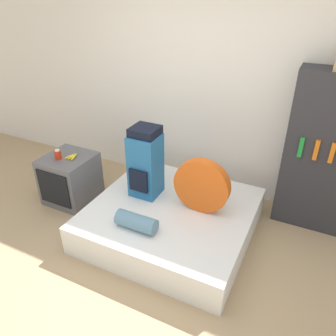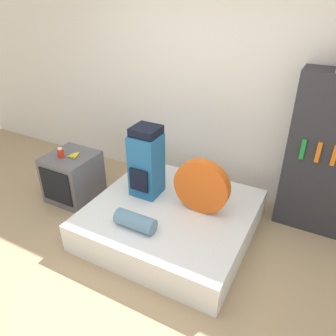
# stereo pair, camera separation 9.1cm
# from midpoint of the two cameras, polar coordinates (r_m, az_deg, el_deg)

# --- Properties ---
(ground_plane) EXTENTS (16.00, 16.00, 0.00)m
(ground_plane) POSITION_cam_midpoint_polar(r_m,az_deg,el_deg) (3.07, -7.33, -19.95)
(ground_plane) COLOR tan
(wall_back) EXTENTS (8.00, 0.05, 2.60)m
(wall_back) POSITION_cam_midpoint_polar(r_m,az_deg,el_deg) (3.86, 8.29, 13.90)
(wall_back) COLOR white
(wall_back) RESTS_ON ground_plane
(bed) EXTENTS (1.60, 1.54, 0.32)m
(bed) POSITION_cam_midpoint_polar(r_m,az_deg,el_deg) (3.48, 1.36, -8.92)
(bed) COLOR white
(bed) RESTS_ON ground_plane
(backpack) EXTENTS (0.30, 0.32, 0.76)m
(backpack) POSITION_cam_midpoint_polar(r_m,az_deg,el_deg) (3.41, -3.05, 0.97)
(backpack) COLOR #23669E
(backpack) RESTS_ON bed
(tent_bag) EXTENTS (0.56, 0.10, 0.56)m
(tent_bag) POSITION_cam_midpoint_polar(r_m,az_deg,el_deg) (3.21, 6.70, -3.19)
(tent_bag) COLOR #E05B19
(tent_bag) RESTS_ON bed
(sleeping_roll) EXTENTS (0.40, 0.15, 0.15)m
(sleeping_roll) POSITION_cam_midpoint_polar(r_m,az_deg,el_deg) (3.09, -4.88, -9.24)
(sleeping_roll) COLOR #5B849E
(sleeping_roll) RESTS_ON bed
(television) EXTENTS (0.54, 0.57, 0.58)m
(television) POSITION_cam_midpoint_polar(r_m,az_deg,el_deg) (4.09, -15.62, -1.50)
(television) COLOR #5B5B60
(television) RESTS_ON ground_plane
(canister) EXTENTS (0.07, 0.07, 0.12)m
(canister) POSITION_cam_midpoint_polar(r_m,az_deg,el_deg) (3.92, -17.57, 2.51)
(canister) COLOR red
(canister) RESTS_ON television
(banana_bunch) EXTENTS (0.12, 0.16, 0.03)m
(banana_bunch) POSITION_cam_midpoint_polar(r_m,az_deg,el_deg) (3.91, -15.26, 2.17)
(banana_bunch) COLOR yellow
(banana_bunch) RESTS_ON television
(bookshelf) EXTENTS (0.87, 0.35, 1.66)m
(bookshelf) POSITION_cam_midpoint_polar(r_m,az_deg,el_deg) (3.61, 27.45, 1.54)
(bookshelf) COLOR #2D2D33
(bookshelf) RESTS_ON ground_plane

